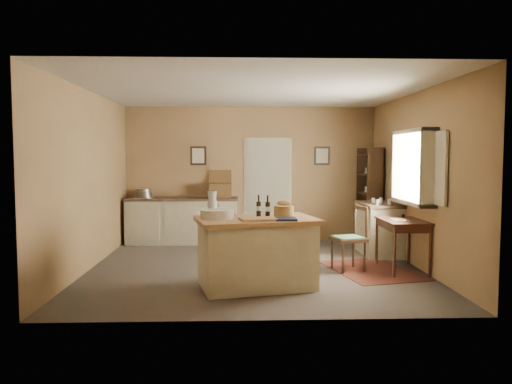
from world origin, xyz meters
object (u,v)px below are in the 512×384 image
at_px(writing_desk, 402,226).
at_px(shelving_unit, 372,196).
at_px(desk_chair, 348,239).
at_px(right_cabinet, 379,228).
at_px(work_island, 256,250).
at_px(sideboard, 183,219).

xyz_separation_m(writing_desk, shelving_unit, (0.15, 2.29, 0.26)).
height_order(desk_chair, right_cabinet, right_cabinet).
bearing_deg(desk_chair, work_island, -163.15).
xyz_separation_m(work_island, sideboard, (-1.32, 3.35, -0.00)).
bearing_deg(writing_desk, desk_chair, 178.71).
bearing_deg(right_cabinet, work_island, -136.68).
distance_m(desk_chair, shelving_unit, 2.51).
relative_size(sideboard, writing_desk, 2.25).
distance_m(work_island, shelving_unit, 3.97).
height_order(writing_desk, right_cabinet, right_cabinet).
bearing_deg(right_cabinet, shelving_unit, 81.94).
xyz_separation_m(work_island, shelving_unit, (2.37, 3.15, 0.45)).
distance_m(work_island, sideboard, 3.60).
relative_size(work_island, desk_chair, 1.80).
bearing_deg(sideboard, work_island, -68.56).
relative_size(right_cabinet, shelving_unit, 0.59).
bearing_deg(work_island, desk_chair, 19.62).
height_order(sideboard, desk_chair, sideboard).
distance_m(work_island, writing_desk, 2.39).
distance_m(sideboard, shelving_unit, 3.72).
bearing_deg(shelving_unit, writing_desk, -93.74).
xyz_separation_m(work_island, right_cabinet, (2.22, 2.10, -0.02)).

